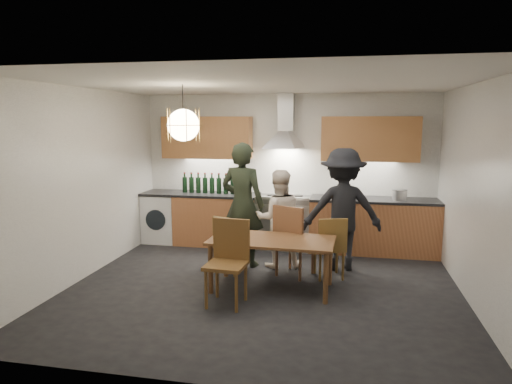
% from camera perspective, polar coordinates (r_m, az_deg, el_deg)
% --- Properties ---
extents(ground, '(5.00, 5.00, 0.00)m').
position_cam_1_polar(ground, '(6.06, 0.88, -11.92)').
color(ground, black).
rests_on(ground, ground).
extents(room_shell, '(5.02, 4.52, 2.61)m').
position_cam_1_polar(room_shell, '(5.68, 0.92, 4.38)').
color(room_shell, white).
rests_on(room_shell, ground).
extents(counter_run, '(5.00, 0.62, 0.90)m').
position_cam_1_polar(counter_run, '(7.78, 3.67, -3.74)').
color(counter_run, '#C67C4C').
rests_on(counter_run, ground).
extents(range_stove, '(0.90, 0.60, 0.92)m').
position_cam_1_polar(range_stove, '(7.78, 3.49, -3.80)').
color(range_stove, silver).
rests_on(range_stove, ground).
extents(wall_fixtures, '(4.30, 0.54, 1.10)m').
position_cam_1_polar(wall_fixtures, '(7.71, 3.72, 6.82)').
color(wall_fixtures, '#C1814A').
rests_on(wall_fixtures, ground).
extents(pendant_lamp, '(0.43, 0.43, 0.70)m').
position_cam_1_polar(pendant_lamp, '(5.83, -9.06, 8.26)').
color(pendant_lamp, black).
rests_on(pendant_lamp, ground).
extents(dining_table, '(1.60, 0.84, 0.67)m').
position_cam_1_polar(dining_table, '(5.86, 2.00, -6.61)').
color(dining_table, brown).
rests_on(dining_table, ground).
extents(chair_back_left, '(0.48, 0.48, 0.83)m').
position_cam_1_polar(chair_back_left, '(6.47, -3.50, -6.13)').
color(chair_back_left, brown).
rests_on(chair_back_left, ground).
extents(chair_back_mid, '(0.60, 0.60, 1.02)m').
position_cam_1_polar(chair_back_mid, '(6.33, 4.51, -5.52)').
color(chair_back_mid, brown).
rests_on(chair_back_mid, ground).
extents(chair_back_right, '(0.49, 0.49, 0.87)m').
position_cam_1_polar(chair_back_right, '(6.32, 9.32, -6.42)').
color(chair_back_right, brown).
rests_on(chair_back_right, ground).
extents(chair_front, '(0.48, 0.48, 1.00)m').
position_cam_1_polar(chair_front, '(5.47, -3.45, -7.95)').
color(chair_front, brown).
rests_on(chair_front, ground).
extents(person_left, '(0.75, 0.57, 1.85)m').
position_cam_1_polar(person_left, '(6.76, -1.68, -1.58)').
color(person_left, black).
rests_on(person_left, ground).
extents(person_mid, '(0.83, 0.72, 1.45)m').
position_cam_1_polar(person_mid, '(6.74, 2.82, -3.34)').
color(person_mid, silver).
rests_on(person_mid, ground).
extents(person_right, '(1.23, 0.82, 1.77)m').
position_cam_1_polar(person_right, '(6.70, 10.76, -2.17)').
color(person_right, black).
rests_on(person_right, ground).
extents(mixing_bowl, '(0.31, 0.31, 0.07)m').
position_cam_1_polar(mixing_bowl, '(7.62, 12.29, -0.47)').
color(mixing_bowl, silver).
rests_on(mixing_bowl, counter_run).
extents(stock_pot, '(0.29, 0.29, 0.16)m').
position_cam_1_polar(stock_pot, '(7.61, 17.50, -0.37)').
color(stock_pot, '#B7B7BA').
rests_on(stock_pot, counter_run).
extents(wine_bottles, '(1.08, 0.08, 0.35)m').
position_cam_1_polar(wine_bottles, '(7.95, -5.53, 1.10)').
color(wine_bottles, black).
rests_on(wine_bottles, counter_run).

